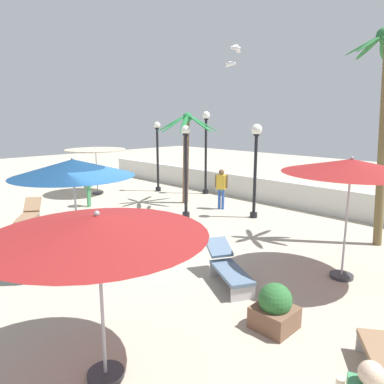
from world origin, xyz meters
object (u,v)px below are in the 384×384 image
Objects in this scene: patio_umbrella_5 at (96,152)px; seagull_2 at (236,48)px; guest_2 at (221,185)px; lamp_post_1 at (158,152)px; patio_umbrella_3 at (73,168)px; patio_umbrella_4 at (351,167)px; palm_tree_0 at (186,143)px; guest_0 at (88,184)px; seagull_0 at (230,64)px; lounge_chair_2 at (228,266)px; planter at (275,308)px; patio_umbrella_2 at (98,227)px; lamp_post_3 at (206,144)px; lamp_post_0 at (256,158)px; lounge_chair_0 at (29,215)px; palm_tree_1 at (383,115)px; lamp_post_2 at (186,165)px.

patio_umbrella_5 is 8.59m from seagull_2.
lamp_post_1 is at bearing 174.12° from guest_2.
patio_umbrella_3 is 1.84× the size of guest_2.
patio_umbrella_4 is 2.78× the size of seagull_2.
guest_0 is (-2.46, -3.42, -1.67)m from palm_tree_0.
lounge_chair_2 is at bearing -49.87° from seagull_0.
planter is at bearing -34.21° from palm_tree_0.
patio_umbrella_2 is 1.80× the size of guest_2.
patio_umbrella_4 is 10.09m from lamp_post_3.
patio_umbrella_4 is 2.95× the size of seagull_0.
guest_2 is (-6.34, 2.91, -1.64)m from patio_umbrella_4.
lounge_chair_2 is at bearing -8.56° from guest_0.
lamp_post_0 is at bearing 120.13° from lounge_chair_2.
planter is (12.68, -3.73, -1.71)m from patio_umbrella_5.
patio_umbrella_4 is 10.73m from guest_0.
patio_umbrella_2 is 1.61× the size of lounge_chair_0.
patio_umbrella_4 reaches higher than lounge_chair_0.
lamp_post_0 reaches higher than patio_umbrella_4.
guest_0 is 0.97× the size of guest_2.
guest_0 is at bearing -106.50° from lamp_post_3.
palm_tree_0 is 3.80× the size of seagull_0.
guest_2 is 8.69m from planter.
patio_umbrella_2 is 9.81m from seagull_2.
palm_tree_1 is 3.28× the size of lounge_chair_2.
patio_umbrella_2 is 0.98× the size of patio_umbrella_4.
palm_tree_1 is 1.75× the size of lamp_post_0.
patio_umbrella_5 is 0.83× the size of lamp_post_0.
planter is at bearing 11.43° from patio_umbrella_3.
palm_tree_1 reaches higher than patio_umbrella_3.
lamp_post_1 reaches higher than lamp_post_0.
palm_tree_0 is 2.37× the size of guest_2.
planter is at bearing -29.67° from lamp_post_1.
patio_umbrella_5 is at bearing -165.83° from lamp_post_0.
palm_tree_1 is at bearing -2.03° from lamp_post_1.
patio_umbrella_2 is at bearing -29.45° from patio_umbrella_5.
patio_umbrella_3 is 2.78× the size of seagull_2.
guest_0 reaches higher than planter.
patio_umbrella_3 is 6.62m from patio_umbrella_4.
patio_umbrella_2 is 1.60× the size of lounge_chair_2.
lamp_post_2 is 4.17m from seagull_0.
planter is (10.61, -2.12, -0.60)m from guest_0.
patio_umbrella_3 is at bearing -67.16° from lamp_post_3.
seagull_2 is (2.92, -0.38, 3.46)m from palm_tree_0.
palm_tree_0 is at bearing 135.99° from lamp_post_2.
seagull_2 is (0.74, -0.61, 0.40)m from seagull_0.
palm_tree_1 is at bearing 55.61° from patio_umbrella_3.
lamp_post_3 is at bearing 168.85° from palm_tree_1.
seagull_0 is at bearing 60.98° from lounge_chair_0.
patio_umbrella_3 reaches higher than guest_0.
palm_tree_1 reaches higher than patio_umbrella_2.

